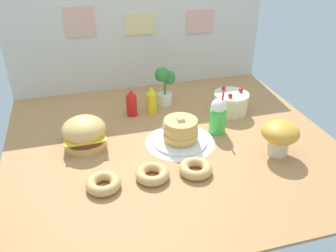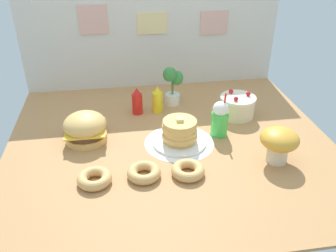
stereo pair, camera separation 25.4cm
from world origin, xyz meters
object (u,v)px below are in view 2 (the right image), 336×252
(donut_chocolate, at_px, (144,172))
(donut_pink_glaze, at_px, (94,178))
(cream_soda_cup, at_px, (220,119))
(layer_cake, at_px, (237,106))
(burger, at_px, (85,128))
(potted_plant, at_px, (172,84))
(mushroom_stool, at_px, (279,142))
(donut_vanilla, at_px, (188,170))
(pancake_stack, at_px, (180,133))
(mustard_bottle, at_px, (158,100))
(ketchup_bottle, at_px, (137,102))

(donut_chocolate, bearing_deg, donut_pink_glaze, -177.73)
(cream_soda_cup, xyz_separation_m, donut_chocolate, (-0.59, -0.41, -0.10))
(layer_cake, xyz_separation_m, donut_chocolate, (-0.81, -0.67, -0.05))
(burger, distance_m, potted_plant, 0.86)
(burger, relative_size, mushroom_stool, 1.21)
(burger, relative_size, donut_vanilla, 1.43)
(pancake_stack, xyz_separation_m, donut_vanilla, (-0.01, -0.37, -0.05))
(potted_plant, bearing_deg, cream_soda_cup, -65.26)
(burger, distance_m, layer_cake, 1.19)
(layer_cake, xyz_separation_m, cream_soda_cup, (-0.22, -0.26, 0.05))
(layer_cake, relative_size, mushroom_stool, 1.13)
(burger, xyz_separation_m, potted_plant, (0.70, 0.48, 0.08))
(pancake_stack, xyz_separation_m, donut_pink_glaze, (-0.58, -0.36, -0.05))
(burger, relative_size, donut_chocolate, 1.43)
(layer_cake, height_order, mustard_bottle, mustard_bottle)
(layer_cake, relative_size, donut_chocolate, 1.34)
(donut_chocolate, bearing_deg, mustard_bottle, 76.96)
(pancake_stack, relative_size, potted_plant, 1.11)
(burger, height_order, pancake_stack, burger)
(layer_cake, distance_m, donut_vanilla, 0.88)
(pancake_stack, xyz_separation_m, donut_chocolate, (-0.29, -0.35, -0.05))
(pancake_stack, height_order, donut_pink_glaze, pancake_stack)
(donut_chocolate, height_order, mushroom_stool, mushroom_stool)
(burger, bearing_deg, cream_soda_cup, -4.13)
(mushroom_stool, bearing_deg, mustard_bottle, 129.84)
(mustard_bottle, xyz_separation_m, donut_vanilla, (0.08, -0.86, -0.07))
(potted_plant, bearing_deg, donut_vanilla, -93.79)
(pancake_stack, bearing_deg, mushroom_stool, -27.98)
(layer_cake, distance_m, donut_chocolate, 1.05)
(pancake_stack, bearing_deg, donut_vanilla, -92.21)
(burger, height_order, mustard_bottle, mustard_bottle)
(mustard_bottle, distance_m, donut_pink_glaze, 0.99)
(ketchup_bottle, distance_m, mushroom_stool, 1.17)
(burger, relative_size, layer_cake, 1.06)
(donut_chocolate, distance_m, donut_vanilla, 0.27)
(donut_chocolate, height_order, potted_plant, potted_plant)
(pancake_stack, bearing_deg, burger, 168.16)
(mustard_bottle, distance_m, donut_chocolate, 0.87)
(cream_soda_cup, height_order, donut_vanilla, cream_soda_cup)
(donut_vanilla, bearing_deg, burger, 141.73)
(ketchup_bottle, xyz_separation_m, cream_soda_cup, (0.56, -0.43, 0.03))
(layer_cake, distance_m, ketchup_bottle, 0.80)
(donut_pink_glaze, xyz_separation_m, mushroom_stool, (1.17, 0.05, 0.11))
(cream_soda_cup, height_order, potted_plant, potted_plant)
(burger, xyz_separation_m, layer_cake, (1.18, 0.19, -0.02))
(layer_cake, xyz_separation_m, mustard_bottle, (-0.62, 0.17, 0.02))
(pancake_stack, xyz_separation_m, potted_plant, (0.05, 0.62, 0.10))
(donut_vanilla, relative_size, mushroom_stool, 0.85)
(pancake_stack, distance_m, potted_plant, 0.63)
(ketchup_bottle, relative_size, cream_soda_cup, 0.67)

